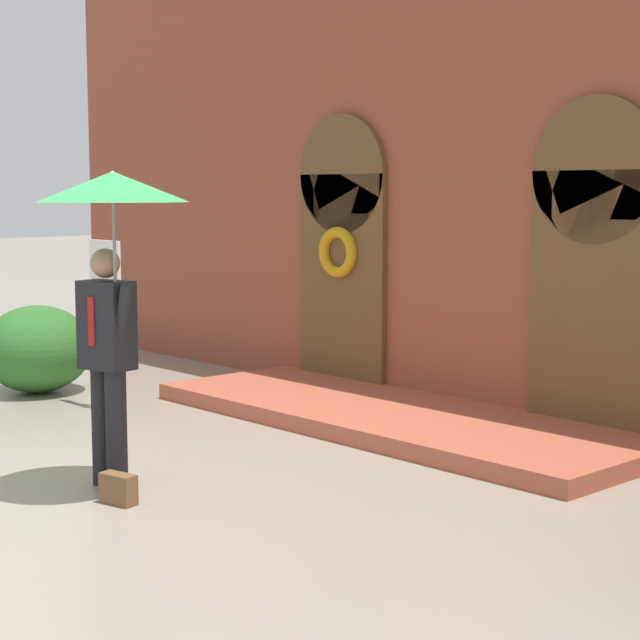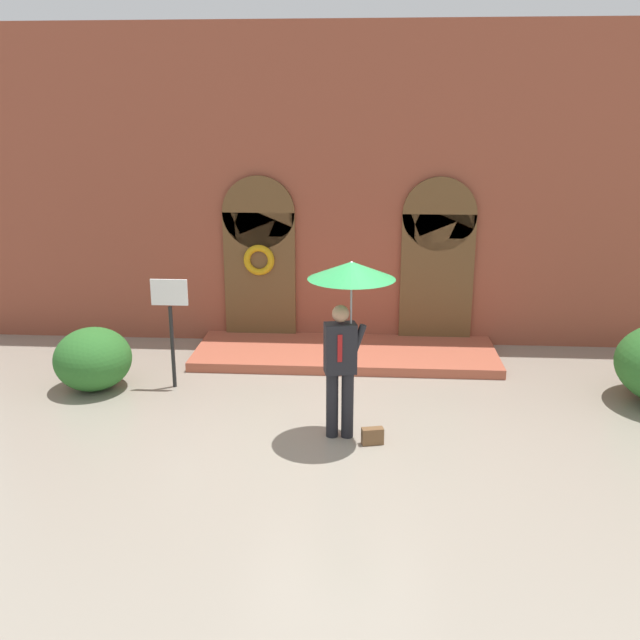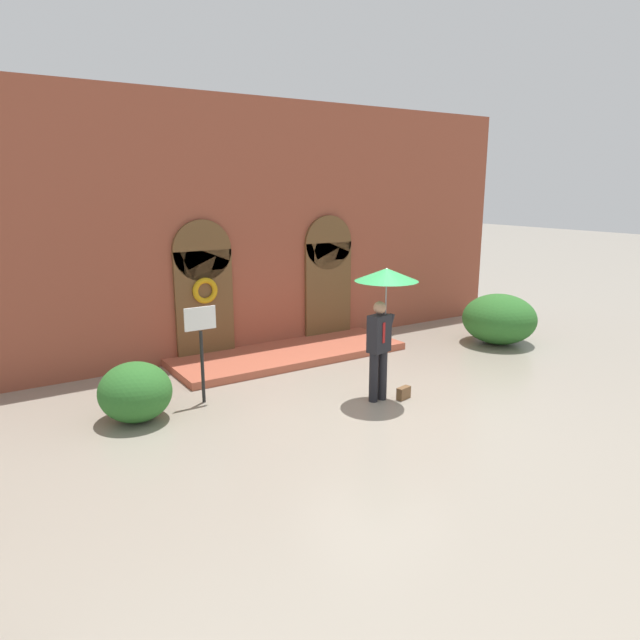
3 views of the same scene
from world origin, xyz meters
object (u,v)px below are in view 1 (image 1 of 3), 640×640
at_px(person_with_umbrella, 112,233).
at_px(shrub_left, 37,349).
at_px(sign_post, 105,295).
at_px(handbag, 118,489).

relative_size(person_with_umbrella, shrub_left, 1.95).
xyz_separation_m(sign_post, shrub_left, (-1.21, -0.15, -0.68)).
xyz_separation_m(person_with_umbrella, handbag, (0.34, -0.20, -1.80)).
bearing_deg(person_with_umbrella, sign_post, 149.95).
bearing_deg(sign_post, handbag, -30.14).
bearing_deg(handbag, shrub_left, 146.17).
bearing_deg(shrub_left, handbag, -20.86).
xyz_separation_m(handbag, shrub_left, (-4.29, 1.63, 0.37)).
xyz_separation_m(person_with_umbrella, sign_post, (-2.74, 1.59, -0.75)).
distance_m(handbag, sign_post, 3.71).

